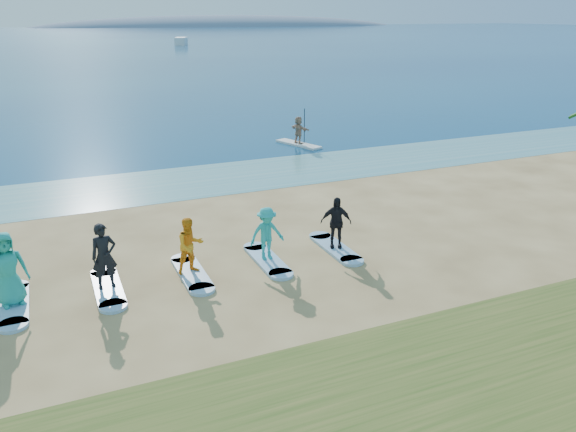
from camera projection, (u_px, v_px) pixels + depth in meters
name	position (u px, v px, depth m)	size (l,w,h in m)	color
ground	(268.00, 285.00, 15.10)	(600.00, 600.00, 0.00)	tan
shallow_water	(179.00, 183.00, 24.15)	(600.00, 600.00, 0.00)	teal
ocean	(53.00, 40.00, 153.02)	(600.00, 600.00, 0.00)	navy
island_ridge	(228.00, 26.00, 309.32)	(220.00, 56.00, 18.00)	slate
paddleboard	(298.00, 144.00, 30.99)	(0.70, 3.00, 0.12)	silver
paddleboarder	(299.00, 130.00, 30.72)	(1.36, 0.43, 1.47)	tan
boat_offshore_b	(181.00, 45.00, 127.23)	(2.30, 5.37, 1.69)	silver
surfboard_0	(14.00, 305.00, 13.96)	(0.70, 2.20, 0.09)	#8BB5D8
student_0	(7.00, 269.00, 13.63)	(0.92, 0.60, 1.89)	teal
surfboard_1	(108.00, 288.00, 14.81)	(0.70, 2.20, 0.09)	#8BB5D8
student_1	(104.00, 256.00, 14.49)	(0.64, 0.42, 1.76)	black
surfboard_2	(192.00, 273.00, 15.66)	(0.70, 2.20, 0.09)	#8BB5D8
student_2	(190.00, 246.00, 15.37)	(0.78, 0.60, 1.59)	orange
surfboard_3	(267.00, 260.00, 16.51)	(0.70, 2.20, 0.09)	#8BB5D8
student_3	(267.00, 234.00, 16.22)	(1.02, 0.59, 1.59)	teal
surfboard_4	(335.00, 248.00, 17.35)	(0.70, 2.20, 0.09)	#8BB5D8
student_4	(336.00, 222.00, 17.07)	(0.94, 0.39, 1.60)	black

